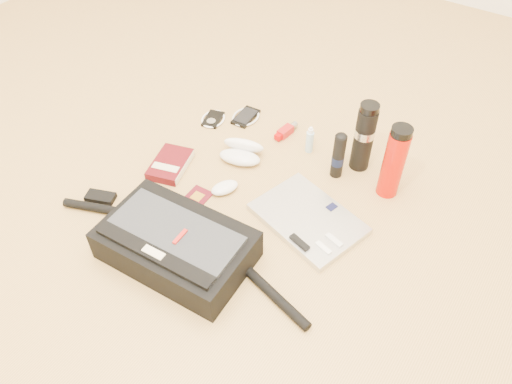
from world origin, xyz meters
TOP-DOWN VIEW (x-y plane):
  - ground at (0.00, 0.00)m, footprint 4.00×4.00m
  - messenger_bag at (-0.05, -0.21)m, footprint 0.93×0.31m
  - laptop at (0.22, 0.14)m, footprint 0.40×0.33m
  - book at (-0.33, 0.08)m, footprint 0.16×0.21m
  - passport at (-0.15, 0.01)m, footprint 0.08×0.11m
  - mouse at (-0.09, 0.10)m, footprint 0.10×0.12m
  - sunglasses_case at (-0.15, 0.27)m, footprint 0.19×0.17m
  - ipod at (-0.38, 0.39)m, footprint 0.12×0.12m
  - phone at (-0.28, 0.48)m, footprint 0.11×0.14m
  - inhaler at (-0.08, 0.49)m, footprint 0.04×0.12m
  - spray_bottle at (0.04, 0.45)m, footprint 0.04×0.04m
  - aerosol_can at (0.19, 0.39)m, footprint 0.05×0.05m
  - thermos_black at (0.23, 0.48)m, footprint 0.08×0.08m
  - thermos_red at (0.37, 0.41)m, footprint 0.08×0.08m

SIDE VIEW (x-z plane):
  - ground at x=0.00m, z-range 0.00..0.00m
  - passport at x=-0.15m, z-range 0.00..0.01m
  - ipod at x=-0.38m, z-range 0.00..0.01m
  - phone at x=-0.28m, z-range 0.00..0.01m
  - laptop at x=0.22m, z-range 0.00..0.03m
  - book at x=-0.33m, z-range 0.00..0.03m
  - inhaler at x=-0.08m, z-range 0.00..0.03m
  - mouse at x=-0.09m, z-range 0.00..0.03m
  - sunglasses_case at x=-0.15m, z-range -0.01..0.08m
  - spray_bottle at x=0.04m, z-range -0.01..0.10m
  - messenger_bag at x=-0.05m, z-range -0.01..0.12m
  - aerosol_can at x=0.19m, z-range 0.00..0.19m
  - thermos_black at x=0.23m, z-range 0.00..0.27m
  - thermos_red at x=0.37m, z-range 0.00..0.28m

